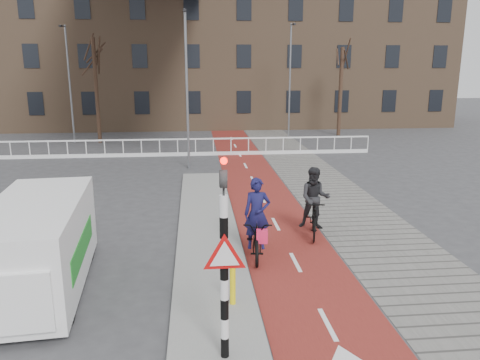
{
  "coord_description": "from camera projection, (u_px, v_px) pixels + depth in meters",
  "views": [
    {
      "loc": [
        -1.03,
        -9.07,
        5.0
      ],
      "look_at": [
        0.34,
        5.0,
        1.5
      ],
      "focal_mm": 35.0,
      "sensor_mm": 36.0,
      "label": 1
    }
  ],
  "objects": [
    {
      "name": "ground",
      "position": [
        247.0,
        303.0,
        10.06
      ],
      "size": [
        120.0,
        120.0,
        0.0
      ],
      "primitive_type": "plane",
      "color": "#38383A",
      "rests_on": "ground"
    },
    {
      "name": "bike_lane",
      "position": [
        256.0,
        185.0,
        19.86
      ],
      "size": [
        2.5,
        60.0,
        0.01
      ],
      "primitive_type": "cube",
      "color": "maroon",
      "rests_on": "ground"
    },
    {
      "name": "sidewalk",
      "position": [
        320.0,
        184.0,
        20.13
      ],
      "size": [
        3.0,
        60.0,
        0.01
      ],
      "primitive_type": "cube",
      "color": "slate",
      "rests_on": "ground"
    },
    {
      "name": "curb_island",
      "position": [
        208.0,
        236.0,
        13.85
      ],
      "size": [
        1.8,
        16.0,
        0.12
      ],
      "primitive_type": "cube",
      "color": "gray",
      "rests_on": "ground"
    },
    {
      "name": "traffic_signal",
      "position": [
        224.0,
        255.0,
        7.58
      ],
      "size": [
        0.8,
        0.8,
        3.68
      ],
      "color": "black",
      "rests_on": "curb_island"
    },
    {
      "name": "bollard",
      "position": [
        233.0,
        285.0,
        9.71
      ],
      "size": [
        0.12,
        0.12,
        0.86
      ],
      "primitive_type": "cylinder",
      "color": "yellow",
      "rests_on": "curb_island"
    },
    {
      "name": "cyclist_near",
      "position": [
        257.0,
        231.0,
        12.35
      ],
      "size": [
        0.93,
        2.14,
        2.14
      ],
      "rotation": [
        0.0,
        0.0,
        -0.1
      ],
      "color": "black",
      "rests_on": "bike_lane"
    },
    {
      "name": "cyclist_far",
      "position": [
        314.0,
        208.0,
        13.83
      ],
      "size": [
        1.03,
        2.03,
        2.09
      ],
      "rotation": [
        0.0,
        0.0,
        -0.23
      ],
      "color": "black",
      "rests_on": "bike_lane"
    },
    {
      "name": "van",
      "position": [
        38.0,
        245.0,
        10.45
      ],
      "size": [
        2.3,
        4.91,
        2.05
      ],
      "rotation": [
        0.0,
        0.0,
        0.08
      ],
      "color": "white",
      "rests_on": "ground"
    },
    {
      "name": "railing",
      "position": [
        123.0,
        152.0,
        25.94
      ],
      "size": [
        28.0,
        0.1,
        0.99
      ],
      "color": "silver",
      "rests_on": "ground"
    },
    {
      "name": "townhouse_row",
      "position": [
        168.0,
        30.0,
        38.82
      ],
      "size": [
        46.0,
        10.0,
        15.9
      ],
      "color": "#7F6047",
      "rests_on": "ground"
    },
    {
      "name": "tree_mid",
      "position": [
        97.0,
        91.0,
        30.05
      ],
      "size": [
        0.24,
        0.24,
        6.67
      ],
      "primitive_type": "cylinder",
      "color": "black",
      "rests_on": "ground"
    },
    {
      "name": "tree_right",
      "position": [
        340.0,
        92.0,
        33.23
      ],
      "size": [
        0.27,
        0.27,
        6.19
      ],
      "primitive_type": "cylinder",
      "color": "black",
      "rests_on": "ground"
    },
    {
      "name": "streetlight_near",
      "position": [
        187.0,
        92.0,
        22.28
      ],
      "size": [
        0.12,
        0.12,
        7.45
      ],
      "primitive_type": "cylinder",
      "color": "slate",
      "rests_on": "ground"
    },
    {
      "name": "streetlight_left",
      "position": [
        70.0,
        85.0,
        29.95
      ],
      "size": [
        0.12,
        0.12,
        7.4
      ],
      "primitive_type": "cylinder",
      "color": "slate",
      "rests_on": "ground"
    },
    {
      "name": "streetlight_right",
      "position": [
        290.0,
        82.0,
        32.03
      ],
      "size": [
        0.12,
        0.12,
        7.68
      ],
      "primitive_type": "cylinder",
      "color": "slate",
      "rests_on": "ground"
    }
  ]
}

